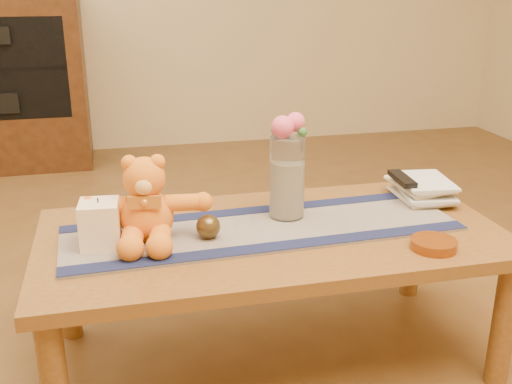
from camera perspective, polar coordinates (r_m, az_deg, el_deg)
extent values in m
plane|color=brown|center=(2.08, 1.39, -15.14)|extent=(5.50, 5.50, 0.00)
cube|color=brown|center=(1.87, 1.50, -4.22)|extent=(1.40, 0.70, 0.04)
cylinder|color=brown|center=(1.99, 22.19, -11.39)|extent=(0.07, 0.07, 0.41)
cylinder|color=brown|center=(2.18, -17.28, -8.04)|extent=(0.07, 0.07, 0.41)
cylinder|color=brown|center=(2.43, 14.45, -4.85)|extent=(0.07, 0.07, 0.41)
cube|color=#201947|center=(1.86, 0.64, -3.44)|extent=(1.21, 0.40, 0.01)
cube|color=#14193D|center=(1.74, 1.99, -5.09)|extent=(1.20, 0.11, 0.00)
cube|color=#14193D|center=(1.99, -0.53, -1.74)|extent=(1.20, 0.11, 0.00)
cube|color=#FFE3BB|center=(1.77, -14.41, -2.92)|extent=(0.12, 0.12, 0.13)
cylinder|color=black|center=(1.75, -14.60, -0.76)|extent=(0.00, 0.00, 0.01)
cylinder|color=silver|center=(1.91, 2.93, 1.38)|extent=(0.11, 0.11, 0.26)
cylinder|color=beige|center=(1.92, 2.91, 0.27)|extent=(0.09, 0.09, 0.18)
sphere|color=#EC5376|center=(1.85, 2.50, 6.11)|extent=(0.07, 0.07, 0.07)
sphere|color=#EC5376|center=(1.87, 3.71, 6.57)|extent=(0.06, 0.06, 0.06)
sphere|color=#47609A|center=(1.90, 3.00, 6.25)|extent=(0.04, 0.04, 0.04)
sphere|color=#47609A|center=(1.88, 1.95, 5.85)|extent=(0.04, 0.04, 0.04)
sphere|color=#33662D|center=(1.86, 4.37, 5.61)|extent=(0.03, 0.03, 0.03)
sphere|color=#4C3719|center=(1.78, -4.49, -3.25)|extent=(0.08, 0.08, 0.07)
imported|color=beige|center=(2.15, 13.27, -0.57)|extent=(0.17, 0.23, 0.02)
imported|color=beige|center=(2.15, 13.48, -0.13)|extent=(0.20, 0.25, 0.02)
imported|color=beige|center=(2.14, 13.17, 0.40)|extent=(0.17, 0.23, 0.02)
imported|color=beige|center=(2.13, 13.51, 0.85)|extent=(0.19, 0.24, 0.02)
cube|color=black|center=(2.12, 13.53, 1.22)|extent=(0.06, 0.16, 0.02)
cylinder|color=#BF5914|center=(1.81, 16.30, -4.73)|extent=(0.15, 0.15, 0.03)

